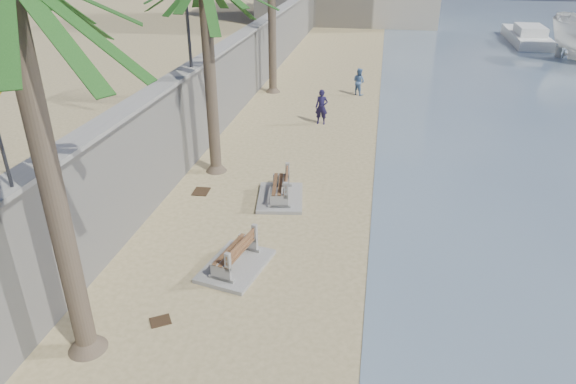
{
  "coord_description": "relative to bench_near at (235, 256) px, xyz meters",
  "views": [
    {
      "loc": [
        1.92,
        -6.43,
        7.98
      ],
      "look_at": [
        -0.5,
        7.0,
        1.2
      ],
      "focal_mm": 32.0,
      "sensor_mm": 36.0,
      "label": 1
    }
  ],
  "objects": [
    {
      "name": "bench_near",
      "position": [
        0.0,
        0.0,
        0.0
      ],
      "size": [
        1.85,
        2.37,
        0.88
      ],
      "color": "gray",
      "rests_on": "ground_plane"
    },
    {
      "name": "wall_cap",
      "position": [
        -3.7,
        15.38,
        3.16
      ],
      "size": [
        0.8,
        70.0,
        0.12
      ],
      "primitive_type": "cube",
      "color": "gray",
      "rests_on": "seawall"
    },
    {
      "name": "person_b",
      "position": [
        2.28,
        17.7,
        0.44
      ],
      "size": [
        1.01,
        0.97,
        1.65
      ],
      "primitive_type": "imported",
      "rotation": [
        0.0,
        0.0,
        2.5
      ],
      "color": "#4E70A2",
      "rests_on": "ground_plane"
    },
    {
      "name": "bench_far",
      "position": [
        0.41,
        4.17,
        0.01
      ],
      "size": [
        1.79,
        2.38,
        0.91
      ],
      "color": "gray",
      "rests_on": "ground_plane"
    },
    {
      "name": "debris_c",
      "position": [
        -2.43,
        4.24,
        -0.37
      ],
      "size": [
        0.56,
        0.69,
        0.03
      ],
      "primitive_type": "cube",
      "rotation": [
        0.0,
        0.0,
        1.62
      ],
      "color": "#382616",
      "rests_on": "ground_plane"
    },
    {
      "name": "seawall",
      "position": [
        -3.7,
        15.38,
        1.36
      ],
      "size": [
        0.45,
        70.0,
        3.5
      ],
      "primitive_type": "cube",
      "color": "gray",
      "rests_on": "ground_plane"
    },
    {
      "name": "person_a",
      "position": [
        0.83,
        12.28,
        0.56
      ],
      "size": [
        0.71,
        0.5,
        1.88
      ],
      "primitive_type": "imported",
      "rotation": [
        0.0,
        0.0,
        -0.06
      ],
      "color": "#171233",
      "rests_on": "ground_plane"
    },
    {
      "name": "yacht_far",
      "position": [
        15.39,
        36.78,
        -0.04
      ],
      "size": [
        2.95,
        9.43,
        1.5
      ],
      "primitive_type": null,
      "rotation": [
        0.0,
        0.0,
        1.54
      ],
      "color": "silver",
      "rests_on": "bay_water"
    },
    {
      "name": "debris_d",
      "position": [
        -1.14,
        -2.41,
        -0.37
      ],
      "size": [
        0.58,
        0.56,
        0.03
      ],
      "primitive_type": "cube",
      "rotation": [
        0.0,
        0.0,
        0.57
      ],
      "color": "#382616",
      "rests_on": "ground_plane"
    }
  ]
}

